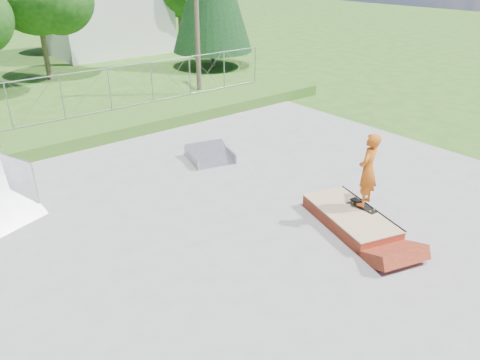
% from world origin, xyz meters
% --- Properties ---
extents(ground, '(120.00, 120.00, 0.00)m').
position_xyz_m(ground, '(0.00, 0.00, 0.00)').
color(ground, '#295C1A').
rests_on(ground, ground).
extents(concrete_pad, '(20.00, 16.00, 0.04)m').
position_xyz_m(concrete_pad, '(0.00, 0.00, 0.02)').
color(concrete_pad, gray).
rests_on(concrete_pad, ground).
extents(grass_berm, '(24.00, 3.00, 0.50)m').
position_xyz_m(grass_berm, '(0.00, 9.50, 0.25)').
color(grass_berm, '#295C1A').
rests_on(grass_berm, ground).
extents(grind_box, '(2.03, 2.98, 0.40)m').
position_xyz_m(grind_box, '(3.06, -1.49, 0.20)').
color(grind_box, maroon).
rests_on(grind_box, concrete_pad).
extents(flat_bank_ramp, '(1.75, 1.82, 0.43)m').
position_xyz_m(flat_bank_ramp, '(2.73, 4.34, 0.22)').
color(flat_bank_ramp, gray).
rests_on(flat_bank_ramp, concrete_pad).
extents(skateboard, '(0.28, 0.81, 0.13)m').
position_xyz_m(skateboard, '(3.49, -1.54, 0.45)').
color(skateboard, black).
rests_on(skateboard, grind_box).
extents(skater, '(0.81, 0.65, 1.94)m').
position_xyz_m(skater, '(3.49, -1.54, 1.42)').
color(skater, '#C85A16').
rests_on(skater, grind_box).
extents(chain_link_fence, '(20.00, 0.06, 1.80)m').
position_xyz_m(chain_link_fence, '(0.00, 10.50, 1.40)').
color(chain_link_fence, gray).
rests_on(chain_link_fence, grass_berm).
extents(utility_pole, '(0.24, 0.24, 8.00)m').
position_xyz_m(utility_pole, '(7.50, 12.00, 4.00)').
color(utility_pole, brown).
rests_on(utility_pole, ground).
extents(tree_back_mid, '(4.08, 3.84, 5.70)m').
position_xyz_m(tree_back_mid, '(5.21, 27.86, 3.63)').
color(tree_back_mid, brown).
rests_on(tree_back_mid, ground).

